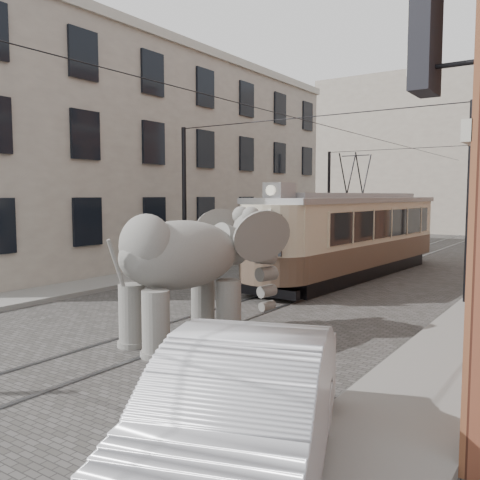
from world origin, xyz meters
The scene contains 9 objects.
ground centered at (0.00, 0.00, 0.00)m, with size 120.00×120.00×0.00m, color #464340.
tram_rails centered at (0.00, 0.00, 0.01)m, with size 1.54×80.00×0.02m, color slate, non-canonical shape.
sidewalk_right centered at (6.00, 0.00, 0.07)m, with size 2.00×60.00×0.15m, color slate.
sidewalk_left centered at (-6.50, 0.00, 0.07)m, with size 2.00×60.00×0.15m, color slate.
stucco_building centered at (-11.00, 10.00, 5.00)m, with size 7.00×24.00×10.00m, color gray.
catenary centered at (-0.20, 5.00, 3.00)m, with size 11.00×30.20×6.00m, color black, non-canonical shape.
tram centered at (0.23, 9.67, 2.45)m, with size 2.55×12.37×4.91m, color beige, non-canonical shape.
elephant centered at (0.70, -1.57, 1.52)m, with size 2.74×4.97×3.04m, color #62605B, non-canonical shape.
parked_car centered at (5.06, -5.68, 0.85)m, with size 1.81×5.14×1.69m, color #B5B4B9.
Camera 1 is at (8.14, -10.21, 3.29)m, focal length 38.79 mm.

